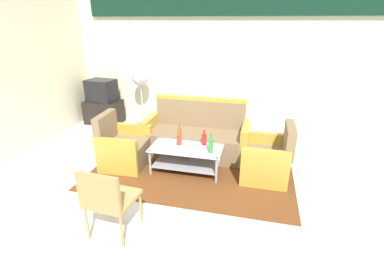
{
  "coord_description": "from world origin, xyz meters",
  "views": [
    {
      "loc": [
        0.82,
        -3.0,
        2.22
      ],
      "look_at": [
        -0.11,
        0.75,
        0.65
      ],
      "focal_mm": 26.41,
      "sensor_mm": 36.0,
      "label": 1
    }
  ],
  "objects_px": {
    "bottle_green": "(211,145)",
    "pedestal_fan": "(140,81)",
    "armchair_left": "(124,148)",
    "bottle_red": "(204,139)",
    "cup": "(179,142)",
    "tv_stand": "(104,112)",
    "armchair_right": "(267,160)",
    "bottle_brown": "(180,135)",
    "television": "(102,90)",
    "couch": "(197,137)",
    "wicker_chair": "(107,197)",
    "coffee_table": "(187,155)"
  },
  "relations": [
    {
      "from": "armchair_left",
      "to": "coffee_table",
      "type": "distance_m",
      "value": 1.05
    },
    {
      "from": "armchair_left",
      "to": "bottle_red",
      "type": "relative_size",
      "value": 3.52
    },
    {
      "from": "armchair_right",
      "to": "couch",
      "type": "bearing_deg",
      "value": 65.67
    },
    {
      "from": "bottle_red",
      "to": "tv_stand",
      "type": "bearing_deg",
      "value": 149.25
    },
    {
      "from": "couch",
      "to": "television",
      "type": "relative_size",
      "value": 2.77
    },
    {
      "from": "armchair_right",
      "to": "tv_stand",
      "type": "bearing_deg",
      "value": 65.87
    },
    {
      "from": "couch",
      "to": "armchair_left",
      "type": "height_order",
      "value": "couch"
    },
    {
      "from": "bottle_brown",
      "to": "television",
      "type": "relative_size",
      "value": 0.49
    },
    {
      "from": "coffee_table",
      "to": "television",
      "type": "xyz_separation_m",
      "value": [
        -2.43,
        1.74,
        0.49
      ]
    },
    {
      "from": "television",
      "to": "wicker_chair",
      "type": "xyz_separation_m",
      "value": [
        2.0,
        -3.35,
        -0.27
      ]
    },
    {
      "from": "television",
      "to": "pedestal_fan",
      "type": "bearing_deg",
      "value": -169.74
    },
    {
      "from": "armchair_right",
      "to": "bottle_red",
      "type": "height_order",
      "value": "armchair_right"
    },
    {
      "from": "armchair_right",
      "to": "tv_stand",
      "type": "height_order",
      "value": "armchair_right"
    },
    {
      "from": "bottle_green",
      "to": "bottle_red",
      "type": "distance_m",
      "value": 0.3
    },
    {
      "from": "cup",
      "to": "tv_stand",
      "type": "height_order",
      "value": "tv_stand"
    },
    {
      "from": "tv_stand",
      "to": "bottle_red",
      "type": "bearing_deg",
      "value": -30.75
    },
    {
      "from": "bottle_green",
      "to": "television",
      "type": "bearing_deg",
      "value": 146.81
    },
    {
      "from": "bottle_brown",
      "to": "tv_stand",
      "type": "bearing_deg",
      "value": 145.17
    },
    {
      "from": "pedestal_fan",
      "to": "wicker_chair",
      "type": "relative_size",
      "value": 1.51
    },
    {
      "from": "tv_stand",
      "to": "pedestal_fan",
      "type": "relative_size",
      "value": 0.63
    },
    {
      "from": "armchair_left",
      "to": "pedestal_fan",
      "type": "relative_size",
      "value": 0.67
    },
    {
      "from": "bottle_brown",
      "to": "pedestal_fan",
      "type": "bearing_deg",
      "value": 129.37
    },
    {
      "from": "couch",
      "to": "cup",
      "type": "height_order",
      "value": "couch"
    },
    {
      "from": "armchair_left",
      "to": "bottle_green",
      "type": "bearing_deg",
      "value": 84.63
    },
    {
      "from": "cup",
      "to": "television",
      "type": "relative_size",
      "value": 0.15
    },
    {
      "from": "tv_stand",
      "to": "armchair_right",
      "type": "bearing_deg",
      "value": -24.24
    },
    {
      "from": "wicker_chair",
      "to": "bottle_red",
      "type": "bearing_deg",
      "value": 72.62
    },
    {
      "from": "television",
      "to": "couch",
      "type": "bearing_deg",
      "value": 163.16
    },
    {
      "from": "armchair_right",
      "to": "bottle_green",
      "type": "height_order",
      "value": "armchair_right"
    },
    {
      "from": "couch",
      "to": "wicker_chair",
      "type": "bearing_deg",
      "value": 79.35
    },
    {
      "from": "bottle_red",
      "to": "television",
      "type": "distance_m",
      "value": 3.12
    },
    {
      "from": "tv_stand",
      "to": "television",
      "type": "height_order",
      "value": "television"
    },
    {
      "from": "bottle_brown",
      "to": "pedestal_fan",
      "type": "xyz_separation_m",
      "value": [
        -1.34,
        1.63,
        0.48
      ]
    },
    {
      "from": "pedestal_fan",
      "to": "armchair_left",
      "type": "bearing_deg",
      "value": -76.32
    },
    {
      "from": "armchair_right",
      "to": "pedestal_fan",
      "type": "bearing_deg",
      "value": 58.14
    },
    {
      "from": "armchair_right",
      "to": "tv_stand",
      "type": "xyz_separation_m",
      "value": [
        -3.64,
        1.64,
        -0.03
      ]
    },
    {
      "from": "armchair_left",
      "to": "armchair_right",
      "type": "height_order",
      "value": "same"
    },
    {
      "from": "bottle_red",
      "to": "tv_stand",
      "type": "xyz_separation_m",
      "value": [
        -2.67,
        1.59,
        -0.24
      ]
    },
    {
      "from": "armchair_left",
      "to": "pedestal_fan",
      "type": "xyz_separation_m",
      "value": [
        -0.45,
        1.83,
        0.73
      ]
    },
    {
      "from": "couch",
      "to": "cup",
      "type": "bearing_deg",
      "value": 76.32
    },
    {
      "from": "couch",
      "to": "bottle_green",
      "type": "distance_m",
      "value": 0.87
    },
    {
      "from": "coffee_table",
      "to": "tv_stand",
      "type": "xyz_separation_m",
      "value": [
        -2.43,
        1.74,
        -0.01
      ]
    },
    {
      "from": "bottle_brown",
      "to": "bottle_red",
      "type": "xyz_separation_m",
      "value": [
        0.4,
        -0.01,
        -0.03
      ]
    },
    {
      "from": "coffee_table",
      "to": "bottle_green",
      "type": "xyz_separation_m",
      "value": [
        0.39,
        -0.1,
        0.26
      ]
    },
    {
      "from": "cup",
      "to": "television",
      "type": "distance_m",
      "value": 2.86
    },
    {
      "from": "bottle_green",
      "to": "pedestal_fan",
      "type": "height_order",
      "value": "pedestal_fan"
    },
    {
      "from": "armchair_left",
      "to": "bottle_red",
      "type": "height_order",
      "value": "armchair_left"
    },
    {
      "from": "cup",
      "to": "pedestal_fan",
      "type": "bearing_deg",
      "value": 128.14
    },
    {
      "from": "armchair_left",
      "to": "wicker_chair",
      "type": "distance_m",
      "value": 1.69
    },
    {
      "from": "bottle_brown",
      "to": "bottle_green",
      "type": "bearing_deg",
      "value": -25.42
    }
  ]
}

